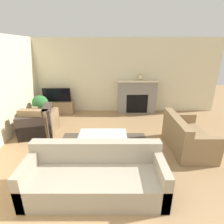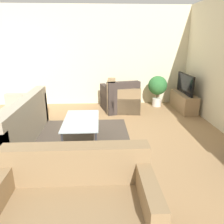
{
  "view_description": "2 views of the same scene",
  "coord_description": "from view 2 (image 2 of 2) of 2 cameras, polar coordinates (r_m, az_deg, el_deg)",
  "views": [
    {
      "loc": [
        0.18,
        -1.52,
        2.38
      ],
      "look_at": [
        0.2,
        2.75,
        0.79
      ],
      "focal_mm": 28.0,
      "sensor_mm": 36.0,
      "label": 1
    },
    {
      "loc": [
        3.66,
        2.52,
        1.8
      ],
      "look_at": [
        0.48,
        2.69,
        0.75
      ],
      "focal_mm": 35.0,
      "sensor_mm": 36.0,
      "label": 2
    }
  ],
  "objects": [
    {
      "name": "couch_sectional",
      "position": [
        4.37,
        -24.79,
        -3.71
      ],
      "size": [
        2.32,
        0.88,
        0.82
      ],
      "color": "#9E937F",
      "rests_on": "ground_plane"
    },
    {
      "name": "coffee_table",
      "position": [
        3.97,
        -8.0,
        -2.56
      ],
      "size": [
        1.13,
        0.62,
        0.44
      ],
      "color": "#333338",
      "rests_on": "ground_plane"
    },
    {
      "name": "armchair_by_window",
      "position": [
        5.82,
        1.98,
        3.32
      ],
      "size": [
        1.05,
        1.01,
        0.82
      ],
      "rotation": [
        0.0,
        0.0,
        -1.33
      ],
      "color": "#3D332D",
      "rests_on": "ground_plane"
    },
    {
      "name": "potted_plant",
      "position": [
        6.25,
        11.81,
        6.43
      ],
      "size": [
        0.52,
        0.52,
        0.86
      ],
      "color": "beige",
      "rests_on": "ground_plane"
    },
    {
      "name": "tv_stand",
      "position": [
        6.16,
        18.14,
        2.6
      ],
      "size": [
        1.17,
        0.37,
        0.46
      ],
      "color": "#997A56",
      "rests_on": "ground_plane"
    },
    {
      "name": "area_rug",
      "position": [
        4.13,
        -7.87,
        -7.72
      ],
      "size": [
        2.33,
        1.82,
        0.0
      ],
      "color": "#4C4238",
      "rests_on": "ground_plane"
    },
    {
      "name": "tv",
      "position": [
        6.05,
        18.57,
        7.01
      ],
      "size": [
        1.02,
        0.06,
        0.51
      ],
      "color": "black",
      "rests_on": "tv_stand"
    },
    {
      "name": "couch_loveseat",
      "position": [
        2.26,
        -9.64,
        -23.9
      ],
      "size": [
        0.85,
        1.46,
        0.82
      ],
      "rotation": [
        0.0,
        0.0,
        1.57
      ],
      "color": "#8C704C",
      "rests_on": "ground_plane"
    },
    {
      "name": "armchair_accent",
      "position": [
        5.77,
        2.58,
        3.22
      ],
      "size": [
        0.85,
        0.9,
        0.82
      ],
      "rotation": [
        0.0,
        0.0,
        3.06
      ],
      "color": "#8C704C",
      "rests_on": "ground_plane"
    },
    {
      "name": "wall_left",
      "position": [
        6.34,
        -3.38,
        14.21
      ],
      "size": [
        0.06,
        8.0,
        2.7
      ],
      "color": "beige",
      "rests_on": "ground_plane"
    }
  ]
}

